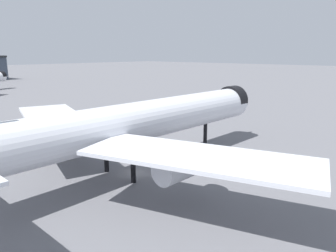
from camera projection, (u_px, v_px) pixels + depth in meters
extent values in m
plane|color=slate|center=(137.00, 172.00, 49.80)|extent=(900.00, 900.00, 0.00)
cylinder|color=silver|center=(133.00, 123.00, 48.42)|extent=(56.95, 7.60, 5.99)
cone|color=silver|center=(235.00, 102.00, 68.61)|extent=(6.75, 6.05, 5.87)
cylinder|color=black|center=(232.00, 100.00, 67.66)|extent=(2.86, 6.12, 6.04)
cube|color=silver|center=(54.00, 118.00, 56.00)|extent=(17.15, 27.13, 0.48)
cylinder|color=#B7BAC1|center=(71.00, 130.00, 55.36)|extent=(8.04, 3.52, 3.29)
cube|color=silver|center=(198.00, 157.00, 34.95)|extent=(15.92, 27.09, 0.48)
cylinder|color=#B7BAC1|center=(184.00, 164.00, 38.40)|extent=(8.04, 3.52, 3.29)
cylinder|color=black|center=(205.00, 135.00, 62.54)|extent=(0.72, 0.72, 4.79)
cylinder|color=black|center=(106.00, 157.00, 49.69)|extent=(0.72, 0.72, 4.79)
cylinder|color=black|center=(133.00, 166.00, 45.50)|extent=(0.72, 0.72, 4.79)
cone|color=white|center=(3.00, 77.00, 163.27)|extent=(6.30, 5.94, 4.59)
cylinder|color=black|center=(2.00, 76.00, 162.36)|extent=(3.45, 5.15, 4.73)
cube|color=black|center=(195.00, 122.00, 84.01)|extent=(2.83, 2.55, 0.20)
cube|color=beige|center=(196.00, 119.00, 83.83)|extent=(2.83, 2.55, 1.40)
sphere|color=black|center=(198.00, 122.00, 84.99)|extent=(0.44, 0.44, 0.44)
sphere|color=black|center=(200.00, 123.00, 83.59)|extent=(0.44, 0.44, 0.44)
sphere|color=black|center=(191.00, 122.00, 84.47)|extent=(0.44, 0.44, 0.44)
sphere|color=black|center=(193.00, 123.00, 83.07)|extent=(0.44, 0.44, 0.44)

